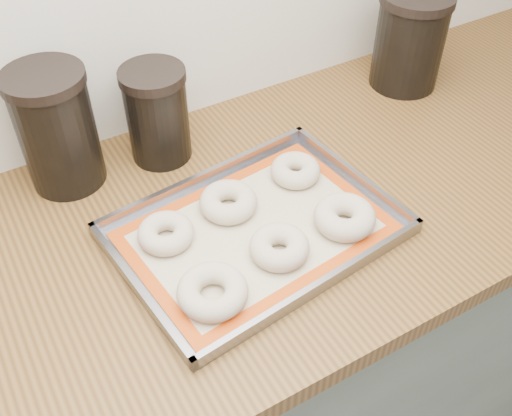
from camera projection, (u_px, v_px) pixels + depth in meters
cabinet at (308, 326)px, 1.45m from camera, size 3.00×0.65×0.86m
countertop at (322, 188)px, 1.13m from camera, size 3.06×0.68×0.04m
baking_tray at (256, 230)px, 1.02m from camera, size 0.49×0.38×0.03m
baking_mat at (256, 231)px, 1.02m from camera, size 0.45×0.33×0.00m
bagel_front_left at (212, 291)px, 0.90m from camera, size 0.12×0.12×0.04m
bagel_front_mid at (279, 247)px, 0.97m from camera, size 0.12×0.12×0.04m
bagel_front_right at (345, 217)px, 1.02m from camera, size 0.11×0.11×0.04m
bagel_back_left at (166, 233)px, 0.99m from camera, size 0.12×0.12×0.03m
bagel_back_mid at (228, 202)px, 1.05m from camera, size 0.12×0.12×0.04m
bagel_back_right at (295, 170)px, 1.11m from camera, size 0.12×0.12×0.03m
canister_left at (57, 129)px, 1.05m from camera, size 0.14×0.14×0.23m
canister_mid at (157, 114)px, 1.11m from camera, size 0.12×0.12×0.19m
canister_right at (410, 40)px, 1.29m from camera, size 0.16×0.16×0.21m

